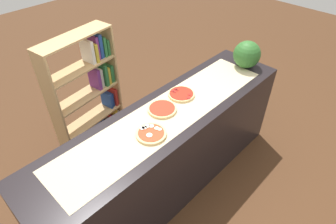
# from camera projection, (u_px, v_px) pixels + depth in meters

# --- Properties ---
(ground_plane) EXTENTS (12.00, 12.00, 0.00)m
(ground_plane) POSITION_uv_depth(u_px,v_px,m) (168.00, 182.00, 2.98)
(ground_plane) COLOR #4C2D19
(counter) EXTENTS (2.59, 0.64, 0.92)m
(counter) POSITION_uv_depth(u_px,v_px,m) (168.00, 151.00, 2.69)
(counter) COLOR black
(counter) RESTS_ON ground_plane
(parchment_paper) EXTENTS (2.15, 0.46, 0.00)m
(parchment_paper) POSITION_uv_depth(u_px,v_px,m) (168.00, 114.00, 2.39)
(parchment_paper) COLOR beige
(parchment_paper) RESTS_ON counter
(pizza_mozzarella_0) EXTENTS (0.24, 0.24, 0.03)m
(pizza_mozzarella_0) POSITION_uv_depth(u_px,v_px,m) (151.00, 133.00, 2.19)
(pizza_mozzarella_0) COLOR #E5C17F
(pizza_mozzarella_0) RESTS_ON parchment_paper
(pizza_plain_1) EXTENTS (0.25, 0.25, 0.02)m
(pizza_plain_1) POSITION_uv_depth(u_px,v_px,m) (162.00, 109.00, 2.42)
(pizza_plain_1) COLOR #E5C17F
(pizza_plain_1) RESTS_ON parchment_paper
(pizza_pepperoni_2) EXTENTS (0.24, 0.24, 0.03)m
(pizza_pepperoni_2) POSITION_uv_depth(u_px,v_px,m) (181.00, 94.00, 2.59)
(pizza_pepperoni_2) COLOR #E5C17F
(pizza_pepperoni_2) RESTS_ON parchment_paper
(watermelon) EXTENTS (0.28, 0.28, 0.28)m
(watermelon) POSITION_uv_depth(u_px,v_px,m) (247.00, 54.00, 2.90)
(watermelon) COLOR #2D6628
(watermelon) RESTS_ON counter
(bookshelf) EXTENTS (0.81, 0.33, 1.33)m
(bookshelf) POSITION_uv_depth(u_px,v_px,m) (94.00, 92.00, 3.11)
(bookshelf) COLOR tan
(bookshelf) RESTS_ON ground_plane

